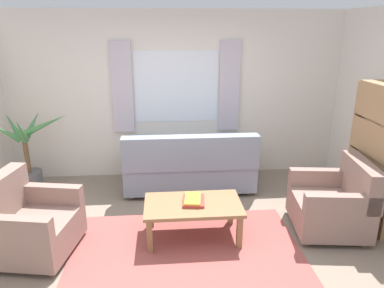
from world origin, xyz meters
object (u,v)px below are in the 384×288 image
at_px(armchair_right, 334,203).
at_px(coffee_table, 193,208).
at_px(potted_plant, 28,160).
at_px(couch, 189,167).
at_px(armchair_left, 28,224).
at_px(book_stack_on_table, 193,200).
at_px(bookshelf, 379,154).

distance_m(armchair_right, coffee_table, 1.69).
distance_m(coffee_table, potted_plant, 2.68).
distance_m(couch, armchair_left, 2.32).
bearing_deg(potted_plant, coffee_table, -31.68).
xyz_separation_m(coffee_table, book_stack_on_table, (0.01, 0.03, 0.08)).
distance_m(armchair_left, book_stack_on_table, 1.79).
relative_size(couch, bookshelf, 1.10).
height_order(armchair_left, bookshelf, bookshelf).
distance_m(coffee_table, bookshelf, 2.32).
bearing_deg(coffee_table, book_stack_on_table, 80.03).
relative_size(potted_plant, bookshelf, 0.74).
distance_m(coffee_table, book_stack_on_table, 0.09).
bearing_deg(bookshelf, armchair_right, 106.86).
bearing_deg(coffee_table, armchair_left, -175.13).
height_order(couch, armchair_left, couch).
bearing_deg(armchair_right, book_stack_on_table, -83.39).
relative_size(book_stack_on_table, potted_plant, 0.27).
xyz_separation_m(potted_plant, bookshelf, (4.53, -1.21, 0.39)).
distance_m(couch, bookshelf, 2.51).
xyz_separation_m(coffee_table, bookshelf, (2.25, 0.19, 0.52)).
height_order(coffee_table, potted_plant, potted_plant).
bearing_deg(potted_plant, bookshelf, -14.98).
bearing_deg(couch, bookshelf, 153.69).
xyz_separation_m(armchair_left, bookshelf, (4.03, 0.35, 0.55)).
bearing_deg(book_stack_on_table, bookshelf, 4.14).
xyz_separation_m(couch, potted_plant, (-2.34, 0.13, 0.14)).
relative_size(couch, armchair_right, 2.04).
distance_m(armchair_left, armchair_right, 3.46).
height_order(couch, book_stack_on_table, couch).
bearing_deg(book_stack_on_table, couch, 87.62).
xyz_separation_m(armchair_right, potted_plant, (-3.96, 1.38, 0.15)).
bearing_deg(armchair_right, armchair_left, -80.20).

